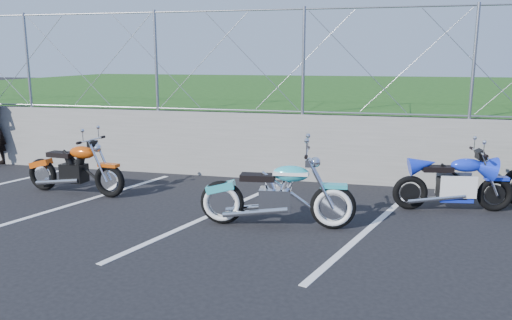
# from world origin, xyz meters

# --- Properties ---
(ground) EXTENTS (90.00, 90.00, 0.00)m
(ground) POSITION_xyz_m (0.00, 0.00, 0.00)
(ground) COLOR black
(ground) RESTS_ON ground
(retaining_wall) EXTENTS (30.00, 0.22, 1.30)m
(retaining_wall) POSITION_xyz_m (0.00, 3.50, 0.65)
(retaining_wall) COLOR slate
(retaining_wall) RESTS_ON ground
(grass_field) EXTENTS (30.00, 20.00, 1.30)m
(grass_field) POSITION_xyz_m (0.00, 13.50, 0.65)
(grass_field) COLOR #1A4412
(grass_field) RESTS_ON ground
(chain_link_fence) EXTENTS (28.00, 0.03, 2.00)m
(chain_link_fence) POSITION_xyz_m (0.00, 3.50, 2.30)
(chain_link_fence) COLOR gray
(chain_link_fence) RESTS_ON retaining_wall
(parking_lines) EXTENTS (18.29, 4.31, 0.01)m
(parking_lines) POSITION_xyz_m (1.20, 1.00, 0.00)
(parking_lines) COLOR silver
(parking_lines) RESTS_ON ground
(cruiser_turquoise) EXTENTS (2.23, 0.70, 1.11)m
(cruiser_turquoise) POSITION_xyz_m (1.09, 0.69, 0.44)
(cruiser_turquoise) COLOR black
(cruiser_turquoise) RESTS_ON ground
(naked_orange) EXTENTS (2.01, 0.68, 1.00)m
(naked_orange) POSITION_xyz_m (-2.71, 1.55, 0.43)
(naked_orange) COLOR black
(naked_orange) RESTS_ON ground
(sportbike_blue) EXTENTS (1.85, 0.66, 0.96)m
(sportbike_blue) POSITION_xyz_m (3.63, 2.08, 0.41)
(sportbike_blue) COLOR black
(sportbike_blue) RESTS_ON ground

